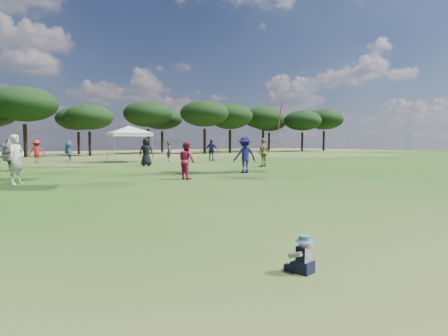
{
  "coord_description": "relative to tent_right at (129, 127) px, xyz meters",
  "views": [
    {
      "loc": [
        -3.88,
        -0.94,
        1.64
      ],
      "look_at": [
        -0.25,
        3.88,
        1.22
      ],
      "focal_mm": 30.0,
      "sensor_mm": 36.0,
      "label": 1
    }
  ],
  "objects": [
    {
      "name": "tent_right",
      "position": [
        0.0,
        0.0,
        0.0
      ],
      "size": [
        6.28,
        6.28,
        3.25
      ],
      "rotation": [
        0.0,
        0.0,
        -0.17
      ],
      "color": "gray",
      "rests_on": "ground"
    },
    {
      "name": "toddler",
      "position": [
        -8.57,
        -25.87,
        -2.61
      ],
      "size": [
        0.33,
        0.36,
        0.47
      ],
      "rotation": [
        0.0,
        0.0,
        0.15
      ],
      "color": "black",
      "rests_on": "ground"
    },
    {
      "name": "tree_line",
      "position": [
        -5.85,
        19.4,
        2.6
      ],
      "size": [
        108.78,
        17.63,
        7.77
      ],
      "color": "black",
      "rests_on": "ground"
    },
    {
      "name": "festival_crowd",
      "position": [
        -7.09,
        -5.01,
        -1.91
      ],
      "size": [
        28.06,
        21.74,
        1.93
      ],
      "color": "black",
      "rests_on": "ground"
    }
  ]
}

